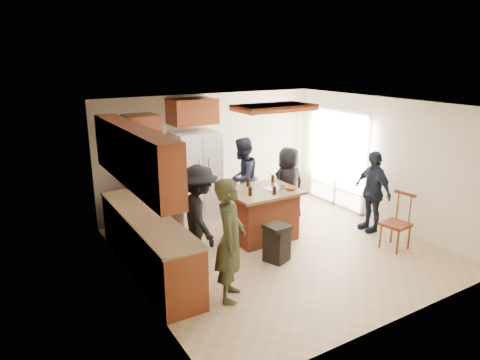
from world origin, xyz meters
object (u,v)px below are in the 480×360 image
person_behind_right (288,184)px  kitchen_island (262,214)px  person_side_right (372,191)px  spindle_chair (397,224)px  person_front_left (230,240)px  refrigerator (196,176)px  person_behind_left (242,179)px  trash_bin (277,242)px  person_counter (200,216)px

person_behind_right → kitchen_island: bearing=25.9°
person_side_right → kitchen_island: bearing=-105.2°
person_behind_right → spindle_chair: (0.81, -2.05, -0.31)m
person_front_left → kitchen_island: person_front_left is taller
refrigerator → spindle_chair: (2.33, -3.16, -0.45)m
person_behind_left → trash_bin: bearing=44.4°
person_behind_right → person_counter: (-2.38, -0.84, 0.07)m
person_counter → refrigerator: (0.86, 1.95, 0.07)m
kitchen_island → person_side_right: bearing=-20.7°
person_side_right → person_counter: bearing=-90.9°
person_behind_right → refrigerator: bearing=-36.5°
spindle_chair → person_behind_right: bearing=111.5°
person_front_left → person_behind_left: size_ratio=1.03×
refrigerator → person_counter: bearing=-113.8°
person_front_left → person_counter: 1.11m
person_front_left → kitchen_island: (1.50, 1.48, -0.39)m
person_front_left → person_side_right: 3.59m
person_behind_left → person_behind_right: bearing=109.7°
person_front_left → person_behind_right: 3.14m
person_side_right → person_behind_right: bearing=-133.8°
person_front_left → person_behind_right: person_front_left is taller
person_behind_right → spindle_chair: person_behind_right is taller
person_side_right → trash_bin: size_ratio=2.48×
kitchen_island → person_behind_left: bearing=77.7°
person_behind_left → refrigerator: refrigerator is taller
refrigerator → person_side_right: bearing=-42.2°
refrigerator → kitchen_island: 1.73m
spindle_chair → person_counter: bearing=159.3°
person_side_right → person_front_left: bearing=-72.9°
kitchen_island → trash_bin: size_ratio=2.03×
person_side_right → spindle_chair: size_ratio=1.57×
refrigerator → kitchen_island: (0.57, -1.58, -0.43)m
person_behind_left → person_behind_right: person_behind_left is taller
person_behind_left → person_counter: person_behind_left is taller
person_front_left → refrigerator: (0.94, 3.06, 0.03)m
refrigerator → spindle_chair: refrigerator is taller
person_counter → spindle_chair: person_counter is taller
person_behind_right → person_counter: 2.52m
person_side_right → refrigerator: (-2.58, 2.34, 0.12)m
refrigerator → trash_bin: refrigerator is taller
person_behind_right → person_counter: size_ratio=0.92×
person_side_right → refrigerator: 3.48m
person_behind_right → spindle_chair: 2.23m
person_behind_left → spindle_chair: (1.53, -2.65, -0.39)m
person_counter → spindle_chair: bearing=-100.7°
person_counter → trash_bin: 1.35m
person_behind_left → person_side_right: size_ratio=1.08×
person_behind_right → trash_bin: (-1.25, -1.37, -0.44)m
person_behind_left → person_counter: 2.20m
person_front_left → spindle_chair: (3.26, -0.10, -0.41)m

